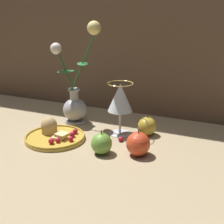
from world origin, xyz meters
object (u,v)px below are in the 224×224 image
Objects in this scene: apple_near_glass at (147,126)px; vase at (75,96)px; apple_beside_vase at (138,144)px; wine_glass at (120,99)px; apple_at_table_edge at (102,144)px; plate_with_pastries at (54,134)px.

vase is at bearing 179.22° from apple_near_glass.
apple_beside_vase is 1.11× the size of apple_near_glass.
apple_near_glass is at bearing 97.96° from apple_beside_vase.
vase is 0.36m from apple_beside_vase.
wine_glass is 2.39× the size of apple_near_glass.
apple_beside_vase is at bearing 18.06° from apple_at_table_edge.
wine_glass reaches higher than apple_beside_vase.
apple_at_table_edge is (0.20, -0.20, -0.07)m from vase.
wine_glass is 0.20m from apple_beside_vase.
wine_glass reaches higher than plate_with_pastries.
apple_beside_vase is 0.16m from apple_near_glass.
apple_beside_vase reaches higher than plate_with_pastries.
plate_with_pastries is 0.32m from apple_near_glass.
vase reaches higher than apple_at_table_edge.
wine_glass is at bearing -161.95° from apple_near_glass.
apple_beside_vase is at bearing -28.00° from vase.
vase is 4.97× the size of apple_at_table_edge.
vase is 0.29m from apple_at_table_edge.
apple_beside_vase is 1.10× the size of apple_at_table_edge.
vase is at bearing 135.67° from apple_at_table_edge.
apple_at_table_edge reaches higher than plate_with_pastries.
apple_beside_vase is (0.30, -0.00, 0.02)m from plate_with_pastries.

